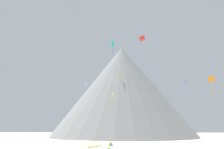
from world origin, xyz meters
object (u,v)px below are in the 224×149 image
Objects in this scene: kite_orange_mid at (211,79)px; kite_rainbow_low at (94,118)px; kite_indigo_low at (160,122)px; bush_near_right at (111,144)px; rock_massif at (126,93)px; kite_red_high at (142,38)px; kite_violet_mid at (185,82)px; kite_green_high at (150,61)px; kite_white_mid at (86,84)px; bush_far_right at (109,149)px; kite_lime_low at (112,95)px; kite_teal_mid at (112,44)px; kite_yellow_mid at (121,76)px.

kite_rainbow_low is at bearing -28.36° from kite_orange_mid.
bush_near_right is at bearing -36.62° from kite_indigo_low.
bush_near_right is 56.90m from rock_massif.
kite_red_high reaches higher than kite_violet_mid.
kite_orange_mid is 41.65m from kite_green_high.
rock_massif is at bearing 114.56° from kite_rainbow_low.
kite_indigo_low is 4.16× the size of kite_violet_mid.
kite_white_mid is at bearing -57.07° from kite_rainbow_low.
kite_orange_mid is at bearing 23.36° from bush_far_right.
kite_green_high is at bearing -58.11° from rock_massif.
kite_white_mid is 37.65m from kite_violet_mid.
kite_orange_mid is at bearing -108.85° from kite_green_high.
bush_near_right is 0.27× the size of kite_lime_low.
bush_far_right is 24.99m from kite_teal_mid.
kite_teal_mid is at bearing -78.65° from bush_near_right.
kite_white_mid is (-20.84, 4.58, -15.10)m from kite_red_high.
kite_indigo_low is (14.93, 34.25, -17.54)m from kite_teal_mid.
kite_red_high is 0.58× the size of kite_teal_mid.
kite_yellow_mid reaches higher than kite_rainbow_low.
kite_yellow_mid is at bearing 145.70° from kite_green_high.
kite_yellow_mid is 26.01m from kite_violet_mid.
kite_white_mid is at bearing 173.57° from kite_green_high.
kite_yellow_mid is 1.12× the size of kite_teal_mid.
rock_massif reaches higher than kite_teal_mid.
rock_massif is at bearing -158.46° from kite_indigo_low.
kite_green_high is at bearing -158.37° from kite_indigo_low.
kite_teal_mid is at bearing -91.66° from rock_massif.
kite_green_high reaches higher than kite_lime_low.
rock_massif is at bearing 154.51° from kite_lime_low.
kite_teal_mid reaches higher than kite_indigo_low.
kite_lime_low is 36.75m from kite_green_high.
kite_yellow_mid reaches higher than kite_white_mid.
kite_indigo_low is 26.12m from kite_green_high.
kite_orange_mid is at bearing 25.78° from kite_violet_mid.
kite_indigo_low is at bearing 71.18° from bush_far_right.
kite_indigo_low is at bearing -18.34° from kite_white_mid.
kite_red_high is at bearing 115.06° from kite_lime_low.
rock_massif is (1.31, 64.31, 21.21)m from bush_far_right.
kite_red_high is (8.54, 28.75, 34.33)m from bush_far_right.
kite_lime_low is (-1.21, 18.14, 12.35)m from bush_far_right.
bush_far_right is 0.31× the size of kite_yellow_mid.
kite_yellow_mid reaches higher than kite_violet_mid.
kite_rainbow_low is 2.43× the size of kite_red_high.
kite_lime_low is at bearing -93.13° from rock_massif.
kite_violet_mid is at bearing 107.45° from kite_lime_low.
kite_teal_mid is 0.57× the size of kite_indigo_low.
kite_white_mid is (-26.93, -9.61, 13.33)m from kite_indigo_low.
kite_rainbow_low is 1.27× the size of kite_yellow_mid.
kite_rainbow_low is at bearing -115.55° from rock_massif.
kite_rainbow_low is 3.77× the size of kite_green_high.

